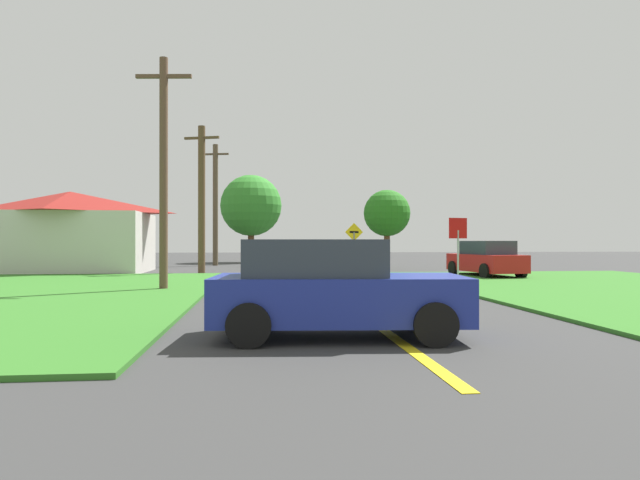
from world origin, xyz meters
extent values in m
plane|color=#363636|center=(0.00, 0.00, 0.00)|extent=(120.00, 120.00, 0.00)
cube|color=#327124|center=(9.83, -4.00, 0.04)|extent=(12.00, 20.00, 0.08)
cube|color=yellow|center=(0.00, -8.00, 0.01)|extent=(0.20, 14.00, 0.01)
cylinder|color=#9EA0A8|center=(5.17, -0.57, 1.01)|extent=(0.07, 0.07, 2.02)
cube|color=red|center=(5.17, -0.57, 2.09)|extent=(0.76, 0.22, 0.77)
cube|color=navy|center=(-0.89, -11.51, 0.64)|extent=(4.24, 2.14, 0.76)
cube|color=#2D3842|center=(-1.29, -11.47, 1.32)|extent=(2.38, 1.77, 0.60)
cylinder|color=black|center=(0.57, -10.73, 0.34)|extent=(0.70, 0.27, 0.68)
cylinder|color=black|center=(0.43, -12.51, 0.34)|extent=(0.70, 0.27, 0.68)
cylinder|color=black|center=(-2.22, -10.51, 0.34)|extent=(0.70, 0.27, 0.68)
cylinder|color=black|center=(-2.36, -12.28, 0.34)|extent=(0.70, 0.27, 0.68)
cube|color=red|center=(7.78, 3.06, 0.64)|extent=(2.23, 4.42, 0.76)
cube|color=#2D3842|center=(7.80, 2.90, 1.32)|extent=(1.79, 2.50, 0.60)
cylinder|color=black|center=(6.77, 4.38, 0.34)|extent=(0.30, 0.70, 0.68)
cylinder|color=black|center=(8.44, 4.59, 0.34)|extent=(0.30, 0.70, 0.68)
cylinder|color=black|center=(7.13, 1.52, 0.34)|extent=(0.30, 0.70, 0.68)
cylinder|color=black|center=(8.80, 1.73, 0.34)|extent=(0.30, 0.70, 0.68)
cube|color=black|center=(-0.79, 14.37, 0.64)|extent=(4.12, 2.36, 0.76)
cube|color=#2D3842|center=(-0.62, 14.39, 1.32)|extent=(2.35, 1.91, 0.60)
cylinder|color=black|center=(-1.99, 13.29, 0.34)|extent=(0.70, 0.31, 0.68)
cylinder|color=black|center=(-2.23, 15.09, 0.34)|extent=(0.70, 0.31, 0.68)
cylinder|color=black|center=(0.65, 13.64, 0.34)|extent=(0.70, 0.31, 0.68)
cylinder|color=black|center=(0.41, 15.45, 0.34)|extent=(0.70, 0.31, 0.68)
cylinder|color=brown|center=(-5.33, -2.46, 3.76)|extent=(0.27, 0.27, 7.52)
cube|color=brown|center=(-5.33, -2.46, 6.92)|extent=(1.80, 0.32, 0.12)
cylinder|color=brown|center=(-5.15, 6.94, 3.65)|extent=(0.35, 0.35, 7.30)
cube|color=brown|center=(-5.15, 6.94, 6.72)|extent=(1.76, 0.63, 0.12)
cylinder|color=brown|center=(-5.27, 16.34, 4.03)|extent=(0.35, 0.35, 8.06)
cube|color=brown|center=(-5.27, 16.34, 7.41)|extent=(1.78, 0.50, 0.12)
cylinder|color=slate|center=(2.34, 6.15, 1.03)|extent=(0.08, 0.08, 2.06)
cube|color=yellow|center=(2.34, 6.15, 2.06)|extent=(0.90, 0.10, 0.91)
cube|color=black|center=(2.34, 6.15, 2.06)|extent=(0.45, 0.07, 0.10)
cylinder|color=brown|center=(-3.03, 21.64, 1.24)|extent=(0.48, 0.48, 2.49)
sphere|color=#308428|center=(-3.03, 21.64, 4.36)|extent=(4.68, 4.68, 4.68)
cylinder|color=brown|center=(5.01, 10.53, 1.08)|extent=(0.35, 0.35, 2.17)
sphere|color=#25701B|center=(5.01, 10.53, 3.24)|extent=(2.69, 2.69, 2.69)
cube|color=beige|center=(-11.99, 8.71, 1.53)|extent=(7.71, 5.51, 3.06)
pyramid|color=maroon|center=(-11.99, 8.71, 3.61)|extent=(7.71, 5.51, 1.10)
camera|label=1|loc=(-2.16, -20.47, 1.58)|focal=30.66mm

